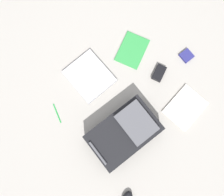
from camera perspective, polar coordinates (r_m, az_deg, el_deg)
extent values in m
plane|color=gray|center=(1.72, 0.07, 1.05)|extent=(3.80, 3.80, 0.00)
cube|color=black|center=(1.61, 2.71, -8.31)|extent=(0.39, 0.51, 0.15)
cube|color=#4C4C51|center=(1.53, 5.85, -5.86)|extent=(0.28, 0.24, 0.03)
cylinder|color=#4C4C51|center=(1.53, -3.37, -12.95)|extent=(0.17, 0.06, 0.02)
cube|color=#929296|center=(1.74, -5.37, 5.14)|extent=(0.36, 0.33, 0.02)
cube|color=#B7B7BC|center=(1.73, -5.42, 5.28)|extent=(0.35, 0.32, 0.01)
cube|color=silver|center=(1.81, 4.78, 11.16)|extent=(0.23, 0.28, 0.01)
cube|color=#2D8C3F|center=(1.80, 4.80, 11.24)|extent=(0.23, 0.28, 0.00)
cube|color=silver|center=(1.77, 16.96, -2.22)|extent=(0.23, 0.28, 0.01)
cube|color=silver|center=(1.76, 17.04, -2.19)|extent=(0.23, 0.29, 0.00)
cube|color=black|center=(1.77, 11.09, 5.83)|extent=(0.09, 0.13, 0.03)
cylinder|color=#198C33|center=(1.73, -12.92, -3.54)|extent=(0.13, 0.08, 0.01)
cube|color=navy|center=(1.86, 17.27, 9.54)|extent=(0.10, 0.10, 0.02)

